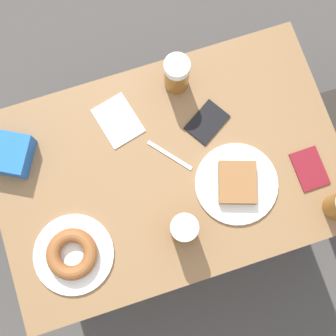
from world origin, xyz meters
name	(u,v)px	position (x,y,z in m)	size (l,w,h in m)	color
ground_plane	(168,199)	(0.00, 0.00, 0.00)	(8.00, 8.00, 0.00)	#474442
table	(168,173)	(0.00, 0.00, 0.65)	(0.70, 1.08, 0.71)	olive
plate_with_cake	(237,183)	(0.11, 0.19, 0.72)	(0.26, 0.26, 0.04)	white
plate_with_donut	(73,254)	(0.16, -0.35, 0.73)	(0.24, 0.24, 0.05)	white
beer_mug_center	(177,74)	(-0.26, 0.11, 0.79)	(0.08, 0.08, 0.15)	#8C5619
beer_mug_right	(184,229)	(0.19, -0.02, 0.79)	(0.08, 0.08, 0.15)	#8C5619
napkin_folded	(118,121)	(-0.20, -0.10, 0.71)	(0.17, 0.15, 0.00)	white
fork	(170,155)	(-0.04, 0.02, 0.71)	(0.13, 0.11, 0.00)	silver
passport_near_edge	(309,169)	(0.13, 0.42, 0.71)	(0.13, 0.09, 0.01)	maroon
passport_far_edge	(207,122)	(-0.11, 0.16, 0.71)	(0.14, 0.15, 0.01)	black
blue_pouch	(10,154)	(-0.19, -0.45, 0.75)	(0.17, 0.17, 0.07)	blue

